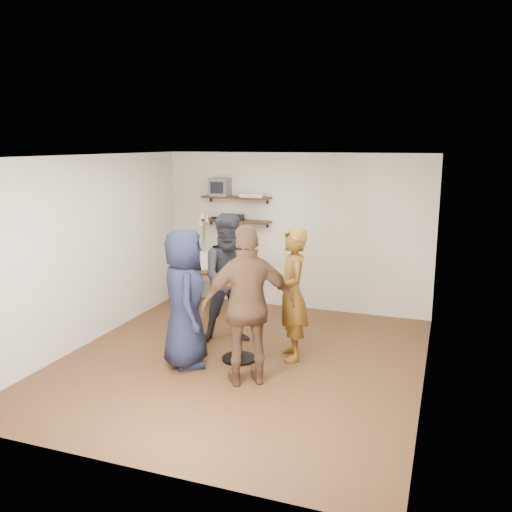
{
  "coord_description": "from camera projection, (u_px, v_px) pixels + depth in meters",
  "views": [
    {
      "loc": [
        2.4,
        -6.1,
        2.76
      ],
      "look_at": [
        0.06,
        0.4,
        1.31
      ],
      "focal_mm": 38.0,
      "sensor_mm": 36.0,
      "label": 1
    }
  ],
  "objects": [
    {
      "name": "room",
      "position": [
        240.0,
        263.0,
        6.71
      ],
      "size": [
        4.58,
        5.08,
        2.68
      ],
      "color": "#411F14",
      "rests_on": "ground"
    },
    {
      "name": "shelf_upper",
      "position": [
        236.0,
        197.0,
        9.11
      ],
      "size": [
        1.2,
        0.25,
        0.04
      ],
      "primitive_type": "cube",
      "color": "black",
      "rests_on": "room"
    },
    {
      "name": "shelf_lower",
      "position": [
        236.0,
        221.0,
        9.2
      ],
      "size": [
        1.2,
        0.25,
        0.04
      ],
      "primitive_type": "cube",
      "color": "black",
      "rests_on": "room"
    },
    {
      "name": "crt_monitor",
      "position": [
        220.0,
        187.0,
        9.18
      ],
      "size": [
        0.32,
        0.3,
        0.3
      ],
      "primitive_type": "cube",
      "color": "#59595B",
      "rests_on": "shelf_upper"
    },
    {
      "name": "dvd_deck",
      "position": [
        253.0,
        195.0,
        9.01
      ],
      "size": [
        0.4,
        0.24,
        0.06
      ],
      "primitive_type": "cube",
      "color": "silver",
      "rests_on": "shelf_upper"
    },
    {
      "name": "radio",
      "position": [
        237.0,
        217.0,
        9.18
      ],
      "size": [
        0.22,
        0.1,
        0.1
      ],
      "primitive_type": "cube",
      "color": "black",
      "rests_on": "shelf_lower"
    },
    {
      "name": "power_strip",
      "position": [
        220.0,
        218.0,
        9.35
      ],
      "size": [
        0.3,
        0.05,
        0.03
      ],
      "primitive_type": "cube",
      "color": "black",
      "rests_on": "shelf_lower"
    },
    {
      "name": "side_table",
      "position": [
        205.0,
        275.0,
        9.19
      ],
      "size": [
        0.63,
        0.63,
        0.65
      ],
      "rotation": [
        0.0,
        0.0,
        0.17
      ],
      "color": "black",
      "rests_on": "room"
    },
    {
      "name": "vase_lilies",
      "position": [
        204.0,
        251.0,
        9.1
      ],
      "size": [
        0.2,
        0.2,
        1.0
      ],
      "rotation": [
        0.0,
        0.0,
        0.17
      ],
      "color": "white",
      "rests_on": "side_table"
    },
    {
      "name": "drinks_table",
      "position": [
        239.0,
        309.0,
        6.88
      ],
      "size": [
        0.58,
        0.58,
        1.06
      ],
      "color": "black",
      "rests_on": "room"
    },
    {
      "name": "wine_glass_fl",
      "position": [
        234.0,
        270.0,
        6.77
      ],
      "size": [
        0.06,
        0.06,
        0.19
      ],
      "color": "silver",
      "rests_on": "drinks_table"
    },
    {
      "name": "wine_glass_fr",
      "position": [
        242.0,
        270.0,
        6.73
      ],
      "size": [
        0.07,
        0.07,
        0.21
      ],
      "color": "silver",
      "rests_on": "drinks_table"
    },
    {
      "name": "wine_glass_bl",
      "position": [
        239.0,
        268.0,
        6.85
      ],
      "size": [
        0.07,
        0.07,
        0.21
      ],
      "color": "silver",
      "rests_on": "drinks_table"
    },
    {
      "name": "wine_glass_br",
      "position": [
        242.0,
        269.0,
        6.77
      ],
      "size": [
        0.07,
        0.07,
        0.21
      ],
      "color": "silver",
      "rests_on": "drinks_table"
    },
    {
      "name": "person_plaid",
      "position": [
        292.0,
        294.0,
        6.92
      ],
      "size": [
        0.64,
        0.74,
        1.71
      ],
      "primitive_type": "imported",
      "rotation": [
        0.0,
        0.0,
        -1.11
      ],
      "color": "#B63114",
      "rests_on": "room"
    },
    {
      "name": "person_dark",
      "position": [
        232.0,
        279.0,
        7.49
      ],
      "size": [
        1.11,
        1.04,
        1.82
      ],
      "primitive_type": "imported",
      "rotation": [
        0.0,
        0.0,
        0.52
      ],
      "color": "black",
      "rests_on": "room"
    },
    {
      "name": "person_navy",
      "position": [
        184.0,
        298.0,
        6.7
      ],
      "size": [
        0.92,
        1.01,
        1.74
      ],
      "primitive_type": "imported",
      "rotation": [
        0.0,
        0.0,
        2.13
      ],
      "color": "black",
      "rests_on": "room"
    },
    {
      "name": "person_brown",
      "position": [
        248.0,
        306.0,
        6.17
      ],
      "size": [
        1.18,
        0.95,
        1.87
      ],
      "primitive_type": "imported",
      "rotation": [
        0.0,
        0.0,
        3.68
      ],
      "color": "#4A3020",
      "rests_on": "room"
    }
  ]
}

